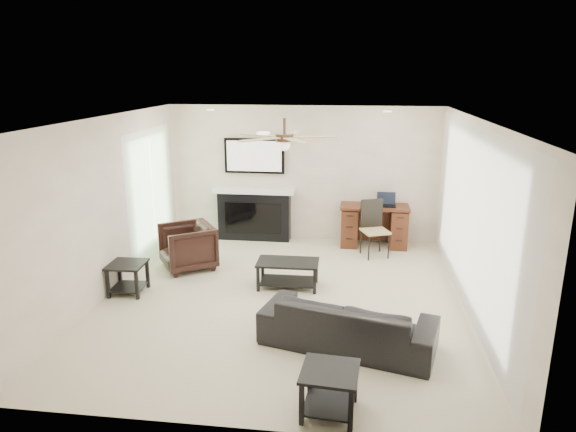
# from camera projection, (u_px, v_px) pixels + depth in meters

# --- Properties ---
(room_shell) EXTENTS (5.50, 5.54, 2.52)m
(room_shell) POSITION_uv_depth(u_px,v_px,m) (298.00, 181.00, 6.81)
(room_shell) COLOR beige
(room_shell) RESTS_ON ground
(sofa) EXTENTS (2.12, 1.26, 0.58)m
(sofa) POSITION_uv_depth(u_px,v_px,m) (348.00, 323.00, 5.90)
(sofa) COLOR black
(sofa) RESTS_ON ground
(armchair) EXTENTS (1.10, 1.09, 0.73)m
(armchair) POSITION_uv_depth(u_px,v_px,m) (187.00, 247.00, 8.25)
(armchair) COLOR black
(armchair) RESTS_ON ground
(coffee_table) EXTENTS (0.91, 0.51, 0.40)m
(coffee_table) POSITION_uv_depth(u_px,v_px,m) (288.00, 274.00, 7.56)
(coffee_table) COLOR black
(coffee_table) RESTS_ON ground
(end_table_near) EXTENTS (0.56, 0.56, 0.45)m
(end_table_near) POSITION_uv_depth(u_px,v_px,m) (329.00, 391.00, 4.75)
(end_table_near) COLOR black
(end_table_near) RESTS_ON ground
(end_table_left) EXTENTS (0.52, 0.52, 0.45)m
(end_table_left) POSITION_uv_depth(u_px,v_px,m) (128.00, 278.00, 7.35)
(end_table_left) COLOR black
(end_table_left) RESTS_ON ground
(fireplace_unit) EXTENTS (1.52, 0.34, 1.91)m
(fireplace_unit) POSITION_uv_depth(u_px,v_px,m) (254.00, 190.00, 9.53)
(fireplace_unit) COLOR black
(fireplace_unit) RESTS_ON ground
(desk) EXTENTS (1.22, 0.56, 0.76)m
(desk) POSITION_uv_depth(u_px,v_px,m) (374.00, 226.00, 9.32)
(desk) COLOR #3A1A0E
(desk) RESTS_ON ground
(desk_chair) EXTENTS (0.55, 0.56, 0.97)m
(desk_chair) POSITION_uv_depth(u_px,v_px,m) (375.00, 229.00, 8.76)
(desk_chair) COLOR black
(desk_chair) RESTS_ON ground
(laptop) EXTENTS (0.33, 0.24, 0.23)m
(laptop) POSITION_uv_depth(u_px,v_px,m) (386.00, 200.00, 9.14)
(laptop) COLOR black
(laptop) RESTS_ON desk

